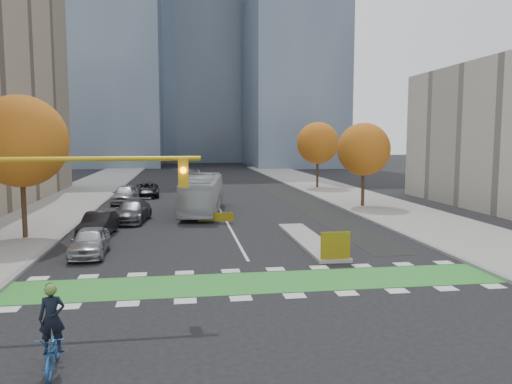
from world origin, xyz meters
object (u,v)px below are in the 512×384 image
object	(u,v)px
traffic_signal_west	(34,191)
parked_car_c	(132,211)
tree_east_far	(318,143)
parked_car_d	(147,190)
parked_car_e	(125,194)
tree_east_near	(364,149)
tree_west	(21,141)
parked_car_a	(90,242)
hazard_board	(335,246)
cyclist	(53,342)
bus	(202,194)
parked_car_b	(98,224)

from	to	relation	value
traffic_signal_west	parked_car_c	size ratio (longest dim) A/B	1.69
tree_east_far	parked_car_d	size ratio (longest dim) A/B	1.52
parked_car_e	tree_east_near	bearing A→B (deg)	-10.67
tree_east_near	tree_east_far	bearing A→B (deg)	88.21
tree_west	parked_car_e	bearing A→B (deg)	75.65
traffic_signal_west	parked_car_a	bearing A→B (deg)	87.62
hazard_board	parked_car_c	size ratio (longest dim) A/B	0.28
hazard_board	tree_west	xyz separation A→B (m)	(-16.00, 7.80, 4.82)
hazard_board	tree_east_near	world-z (taller)	tree_east_near
cyclist	parked_car_e	xyz separation A→B (m)	(-1.76, 32.74, 0.08)
tree_east_far	bus	world-z (taller)	tree_east_far
tree_east_near	parked_car_a	distance (m)	24.82
parked_car_e	parked_car_d	bearing A→B (deg)	77.26
hazard_board	parked_car_b	size ratio (longest dim) A/B	0.32
tree_west	traffic_signal_west	world-z (taller)	tree_west
traffic_signal_west	parked_car_c	world-z (taller)	traffic_signal_west
parked_car_b	parked_car_c	world-z (taller)	parked_car_c
tree_east_far	parked_car_b	size ratio (longest dim) A/B	1.77
traffic_signal_west	parked_car_e	size ratio (longest dim) A/B	1.76
cyclist	parked_car_a	distance (m)	12.73
tree_east_near	bus	distance (m)	13.95
tree_east_near	parked_car_d	xyz separation A→B (m)	(-18.50, 10.43, -4.16)
cyclist	parked_car_a	xyz separation A→B (m)	(-1.31, 12.66, -0.04)
parked_car_b	parked_car_e	world-z (taller)	parked_car_e
tree_east_near	traffic_signal_west	world-z (taller)	tree_east_near
tree_east_far	parked_car_e	bearing A→B (deg)	-152.79
hazard_board	tree_east_near	size ratio (longest dim) A/B	0.20
traffic_signal_west	parked_car_e	world-z (taller)	traffic_signal_west
tree_west	parked_car_e	xyz separation A→B (m)	(3.95, 15.43, -4.79)
parked_car_b	parked_car_d	world-z (taller)	parked_car_b
tree_east_far	hazard_board	bearing A→B (deg)	-104.12
bus	parked_car_c	distance (m)	6.15
traffic_signal_west	parked_car_a	world-z (taller)	traffic_signal_west
tree_east_far	cyclist	xyz separation A→B (m)	(-18.79, -43.31, -4.50)
bus	parked_car_d	xyz separation A→B (m)	(-5.02, 11.61, -0.77)
tree_west	tree_east_near	xyz separation A→B (m)	(24.00, 10.00, -0.75)
parked_car_c	parked_car_d	distance (m)	15.08
hazard_board	cyclist	world-z (taller)	cyclist
tree_east_near	parked_car_b	xyz separation A→B (m)	(-19.99, -9.65, -4.15)
tree_west	parked_car_b	bearing A→B (deg)	4.98
parked_car_b	parked_car_a	bearing A→B (deg)	-79.70
parked_car_a	parked_car_c	size ratio (longest dim) A/B	0.81
hazard_board	parked_car_a	world-z (taller)	hazard_board
hazard_board	traffic_signal_west	bearing A→B (deg)	-158.45
parked_car_b	parked_car_c	distance (m)	5.22
tree_west	parked_car_c	size ratio (longest dim) A/B	1.63
tree_east_far	parked_car_c	bearing A→B (deg)	-132.62
parked_car_a	parked_car_d	world-z (taller)	parked_car_d
tree_east_near	hazard_board	bearing A→B (deg)	-114.20
tree_east_far	traffic_signal_west	bearing A→B (deg)	-117.95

